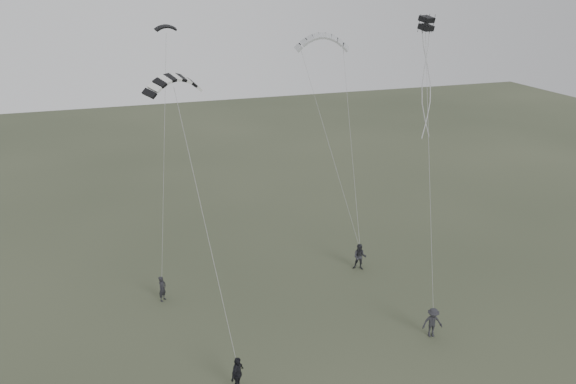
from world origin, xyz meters
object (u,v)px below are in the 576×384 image
object	(u,v)px
flyer_far	(433,323)
kite_dark_small	(166,26)
flyer_left	(162,289)
kite_striped	(173,77)
kite_box	(426,23)
flyer_right	(360,257)
kite_pale_large	(322,36)
flyer_center	(238,374)

from	to	relation	value
flyer_far	kite_dark_small	xyz separation A→B (m)	(-12.63, 12.14, 15.96)
flyer_left	flyer_far	distance (m)	16.96
kite_striped	kite_box	size ratio (longest dim) A/B	4.31
flyer_left	flyer_far	bearing A→B (deg)	-81.15
flyer_right	flyer_far	size ratio (longest dim) A/B	1.05
flyer_far	kite_striped	xyz separation A→B (m)	(-13.23, 5.21, 13.99)
flyer_left	kite_striped	bearing A→B (deg)	-121.24
kite_dark_small	kite_box	distance (m)	15.38
flyer_far	flyer_right	bearing A→B (deg)	104.50
flyer_right	kite_box	distance (m)	16.78
kite_dark_small	kite_pale_large	world-z (taller)	kite_dark_small
kite_dark_small	kite_box	bearing A→B (deg)	-38.95
kite_pale_large	flyer_far	bearing A→B (deg)	-73.79
kite_dark_small	kite_box	size ratio (longest dim) A/B	1.80
kite_pale_large	kite_dark_small	bearing A→B (deg)	-142.02
flyer_left	flyer_center	bearing A→B (deg)	-124.67
kite_striped	kite_box	bearing A→B (deg)	-26.73
flyer_far	kite_striped	size ratio (longest dim) A/B	0.59
flyer_left	flyer_right	xyz separation A→B (m)	(13.91, -0.15, 0.11)
flyer_left	kite_box	xyz separation A→B (m)	(15.38, -3.99, 16.38)
kite_dark_small	kite_striped	bearing A→B (deg)	-105.78
flyer_right	flyer_far	bearing A→B (deg)	-56.77
flyer_center	kite_striped	bearing A→B (deg)	53.75
flyer_left	kite_dark_small	bearing A→B (deg)	11.28
flyer_far	kite_dark_small	size ratio (longest dim) A/B	1.42
flyer_right	kite_pale_large	world-z (taller)	kite_pale_large
kite_pale_large	kite_striped	size ratio (longest dim) A/B	1.31
flyer_center	flyer_far	distance (m)	11.87
kite_pale_large	flyer_right	bearing A→B (deg)	-76.15
flyer_center	kite_pale_large	size ratio (longest dim) A/B	0.48
kite_pale_large	kite_box	bearing A→B (deg)	-69.05
flyer_right	kite_box	xyz separation A→B (m)	(1.47, -3.84, 16.27)
kite_box	kite_dark_small	bearing A→B (deg)	135.59
flyer_right	kite_pale_large	distance (m)	16.92
flyer_left	kite_dark_small	world-z (taller)	kite_dark_small
flyer_center	kite_box	distance (m)	21.49
flyer_far	kite_pale_large	world-z (taller)	kite_pale_large
kite_dark_small	kite_striped	size ratio (longest dim) A/B	0.42
flyer_far	flyer_left	bearing A→B (deg)	159.36
flyer_center	kite_box	xyz separation A→B (m)	(12.75, 5.89, 16.26)
flyer_right	kite_striped	size ratio (longest dim) A/B	0.62
flyer_left	flyer_center	xyz separation A→B (m)	(2.63, -9.88, 0.12)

